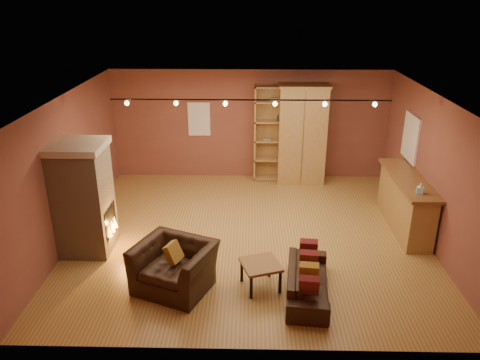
{
  "coord_description": "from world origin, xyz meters",
  "views": [
    {
      "loc": [
        0.0,
        -8.35,
        4.61
      ],
      "look_at": [
        -0.19,
        0.2,
        1.12
      ],
      "focal_mm": 35.0,
      "sensor_mm": 36.0,
      "label": 1
    }
  ],
  "objects_px": {
    "fireplace": "(84,198)",
    "armchair": "(174,259)",
    "coffee_table": "(261,267)",
    "armoire": "(302,134)",
    "bookcase": "(274,133)",
    "bar_counter": "(405,202)",
    "loveseat": "(308,276)"
  },
  "relations": [
    {
      "from": "coffee_table",
      "to": "armoire",
      "type": "bearing_deg",
      "value": 76.81
    },
    {
      "from": "armoire",
      "to": "fireplace",
      "type": "bearing_deg",
      "value": -140.87
    },
    {
      "from": "fireplace",
      "to": "loveseat",
      "type": "height_order",
      "value": "fireplace"
    },
    {
      "from": "fireplace",
      "to": "coffee_table",
      "type": "xyz_separation_m",
      "value": [
        3.24,
        -1.17,
        -0.67
      ]
    },
    {
      "from": "bar_counter",
      "to": "coffee_table",
      "type": "relative_size",
      "value": 3.08
    },
    {
      "from": "armchair",
      "to": "bar_counter",
      "type": "bearing_deg",
      "value": 49.35
    },
    {
      "from": "bar_counter",
      "to": "armchair",
      "type": "xyz_separation_m",
      "value": [
        -4.42,
        -2.22,
        -0.04
      ]
    },
    {
      "from": "bookcase",
      "to": "armchair",
      "type": "relative_size",
      "value": 1.73
    },
    {
      "from": "bookcase",
      "to": "coffee_table",
      "type": "distance_m",
      "value": 4.99
    },
    {
      "from": "loveseat",
      "to": "coffee_table",
      "type": "xyz_separation_m",
      "value": [
        -0.76,
        0.18,
        0.04
      ]
    },
    {
      "from": "fireplace",
      "to": "bar_counter",
      "type": "relative_size",
      "value": 0.91
    },
    {
      "from": "bookcase",
      "to": "coffee_table",
      "type": "xyz_separation_m",
      "value": [
        -0.41,
        -4.89,
        -0.85
      ]
    },
    {
      "from": "armoire",
      "to": "armchair",
      "type": "bearing_deg",
      "value": -118.03
    },
    {
      "from": "bookcase",
      "to": "bar_counter",
      "type": "height_order",
      "value": "bookcase"
    },
    {
      "from": "armoire",
      "to": "coffee_table",
      "type": "distance_m",
      "value": 4.91
    },
    {
      "from": "armoire",
      "to": "coffee_table",
      "type": "xyz_separation_m",
      "value": [
        -1.1,
        -4.7,
        -0.87
      ]
    },
    {
      "from": "bar_counter",
      "to": "armchair",
      "type": "relative_size",
      "value": 1.64
    },
    {
      "from": "armchair",
      "to": "coffee_table",
      "type": "xyz_separation_m",
      "value": [
        1.42,
        0.04,
        -0.14
      ]
    },
    {
      "from": "fireplace",
      "to": "armoire",
      "type": "distance_m",
      "value": 5.6
    },
    {
      "from": "armchair",
      "to": "armoire",
      "type": "bearing_deg",
      "value": 84.67
    },
    {
      "from": "armoire",
      "to": "loveseat",
      "type": "height_order",
      "value": "armoire"
    },
    {
      "from": "loveseat",
      "to": "fireplace",
      "type": "bearing_deg",
      "value": 77.49
    },
    {
      "from": "fireplace",
      "to": "coffee_table",
      "type": "relative_size",
      "value": 2.81
    },
    {
      "from": "fireplace",
      "to": "bookcase",
      "type": "relative_size",
      "value": 0.87
    },
    {
      "from": "bookcase",
      "to": "armoire",
      "type": "height_order",
      "value": "armoire"
    },
    {
      "from": "bar_counter",
      "to": "fireplace",
      "type": "bearing_deg",
      "value": -170.78
    },
    {
      "from": "fireplace",
      "to": "armchair",
      "type": "distance_m",
      "value": 2.25
    },
    {
      "from": "armoire",
      "to": "loveseat",
      "type": "relative_size",
      "value": 1.47
    },
    {
      "from": "loveseat",
      "to": "armchair",
      "type": "xyz_separation_m",
      "value": [
        -2.18,
        0.14,
        0.18
      ]
    },
    {
      "from": "armchair",
      "to": "loveseat",
      "type": "bearing_deg",
      "value": 19.0
    },
    {
      "from": "fireplace",
      "to": "bookcase",
      "type": "bearing_deg",
      "value": 45.61
    },
    {
      "from": "armchair",
      "to": "coffee_table",
      "type": "distance_m",
      "value": 1.43
    }
  ]
}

